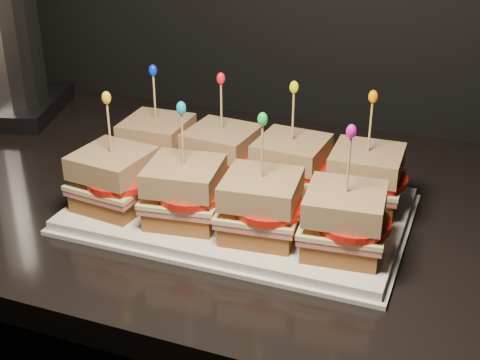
% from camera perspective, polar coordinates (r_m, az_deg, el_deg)
% --- Properties ---
extents(granite_slab, '(2.49, 0.66, 0.04)m').
position_cam_1_polar(granite_slab, '(1.05, -9.16, -0.45)').
color(granite_slab, black).
rests_on(granite_slab, cabinet).
extents(platter, '(0.44, 0.27, 0.02)m').
position_cam_1_polar(platter, '(0.91, 0.00, -2.59)').
color(platter, white).
rests_on(platter, granite_slab).
extents(platter_rim, '(0.45, 0.28, 0.01)m').
position_cam_1_polar(platter_rim, '(0.91, 0.00, -2.92)').
color(platter_rim, white).
rests_on(platter_rim, granite_slab).
extents(sandwich_0_bread_bot, '(0.09, 0.09, 0.02)m').
position_cam_1_polar(sandwich_0_bread_bot, '(1.01, -6.98, 1.61)').
color(sandwich_0_bread_bot, '#582E0E').
rests_on(sandwich_0_bread_bot, platter).
extents(sandwich_0_ham, '(0.10, 0.10, 0.01)m').
position_cam_1_polar(sandwich_0_ham, '(1.00, -7.03, 2.45)').
color(sandwich_0_ham, '#C15553').
rests_on(sandwich_0_ham, sandwich_0_bread_bot).
extents(sandwich_0_cheese, '(0.10, 0.10, 0.01)m').
position_cam_1_polar(sandwich_0_cheese, '(1.00, -7.06, 2.82)').
color(sandwich_0_cheese, '#F0DD95').
rests_on(sandwich_0_cheese, sandwich_0_ham).
extents(sandwich_0_tomato, '(0.09, 0.09, 0.01)m').
position_cam_1_polar(sandwich_0_tomato, '(0.99, -6.62, 2.99)').
color(sandwich_0_tomato, red).
rests_on(sandwich_0_tomato, sandwich_0_cheese).
extents(sandwich_0_bread_top, '(0.09, 0.09, 0.03)m').
position_cam_1_polar(sandwich_0_bread_top, '(0.99, -7.14, 4.27)').
color(sandwich_0_bread_top, brown).
rests_on(sandwich_0_bread_top, sandwich_0_tomato).
extents(sandwich_0_pick, '(0.00, 0.00, 0.09)m').
position_cam_1_polar(sandwich_0_pick, '(0.98, -7.29, 6.74)').
color(sandwich_0_pick, tan).
rests_on(sandwich_0_pick, sandwich_0_bread_top).
extents(sandwich_0_frill, '(0.01, 0.01, 0.02)m').
position_cam_1_polar(sandwich_0_frill, '(0.96, -7.44, 9.27)').
color(sandwich_0_frill, '#0827D6').
rests_on(sandwich_0_frill, sandwich_0_pick).
extents(sandwich_1_bread_bot, '(0.10, 0.10, 0.02)m').
position_cam_1_polar(sandwich_1_bread_bot, '(0.97, -1.54, 0.70)').
color(sandwich_1_bread_bot, '#582E0E').
rests_on(sandwich_1_bread_bot, platter).
extents(sandwich_1_ham, '(0.11, 0.10, 0.01)m').
position_cam_1_polar(sandwich_1_ham, '(0.96, -1.55, 1.58)').
color(sandwich_1_ham, '#C15553').
rests_on(sandwich_1_ham, sandwich_1_bread_bot).
extents(sandwich_1_cheese, '(0.11, 0.10, 0.01)m').
position_cam_1_polar(sandwich_1_cheese, '(0.96, -1.55, 1.95)').
color(sandwich_1_cheese, '#F0DD95').
rests_on(sandwich_1_cheese, sandwich_1_ham).
extents(sandwich_1_tomato, '(0.09, 0.09, 0.01)m').
position_cam_1_polar(sandwich_1_tomato, '(0.95, -1.03, 2.12)').
color(sandwich_1_tomato, red).
rests_on(sandwich_1_tomato, sandwich_1_cheese).
extents(sandwich_1_bread_top, '(0.10, 0.10, 0.03)m').
position_cam_1_polar(sandwich_1_bread_top, '(0.95, -1.57, 3.46)').
color(sandwich_1_bread_top, brown).
rests_on(sandwich_1_bread_top, sandwich_1_tomato).
extents(sandwich_1_pick, '(0.00, 0.00, 0.09)m').
position_cam_1_polar(sandwich_1_pick, '(0.93, -1.61, 6.03)').
color(sandwich_1_pick, tan).
rests_on(sandwich_1_pick, sandwich_1_bread_top).
extents(sandwich_1_frill, '(0.01, 0.01, 0.02)m').
position_cam_1_polar(sandwich_1_frill, '(0.92, -1.64, 8.66)').
color(sandwich_1_frill, red).
rests_on(sandwich_1_frill, sandwich_1_pick).
extents(sandwich_2_bread_bot, '(0.09, 0.09, 0.02)m').
position_cam_1_polar(sandwich_2_bread_bot, '(0.94, 4.33, -0.28)').
color(sandwich_2_bread_bot, '#582E0E').
rests_on(sandwich_2_bread_bot, platter).
extents(sandwich_2_ham, '(0.10, 0.10, 0.01)m').
position_cam_1_polar(sandwich_2_ham, '(0.93, 4.36, 0.61)').
color(sandwich_2_ham, '#C15553').
rests_on(sandwich_2_ham, sandwich_2_bread_bot).
extents(sandwich_2_cheese, '(0.11, 0.10, 0.01)m').
position_cam_1_polar(sandwich_2_cheese, '(0.93, 4.38, 1.00)').
color(sandwich_2_cheese, '#F0DD95').
rests_on(sandwich_2_cheese, sandwich_2_ham).
extents(sandwich_2_tomato, '(0.09, 0.09, 0.01)m').
position_cam_1_polar(sandwich_2_tomato, '(0.92, 5.00, 1.16)').
color(sandwich_2_tomato, red).
rests_on(sandwich_2_tomato, sandwich_2_cheese).
extents(sandwich_2_bread_top, '(0.10, 0.10, 0.03)m').
position_cam_1_polar(sandwich_2_bread_top, '(0.92, 4.43, 2.55)').
color(sandwich_2_bread_top, brown).
rests_on(sandwich_2_bread_top, sandwich_2_tomato).
extents(sandwich_2_pick, '(0.00, 0.00, 0.09)m').
position_cam_1_polar(sandwich_2_pick, '(0.90, 4.53, 5.19)').
color(sandwich_2_pick, tan).
rests_on(sandwich_2_pick, sandwich_2_bread_top).
extents(sandwich_2_frill, '(0.01, 0.01, 0.02)m').
position_cam_1_polar(sandwich_2_frill, '(0.89, 4.64, 7.91)').
color(sandwich_2_frill, yellow).
rests_on(sandwich_2_frill, sandwich_2_pick).
extents(sandwich_3_bread_bot, '(0.09, 0.09, 0.02)m').
position_cam_1_polar(sandwich_3_bread_bot, '(0.92, 10.53, -1.32)').
color(sandwich_3_bread_bot, '#582E0E').
rests_on(sandwich_3_bread_bot, platter).
extents(sandwich_3_ham, '(0.10, 0.10, 0.01)m').
position_cam_1_polar(sandwich_3_ham, '(0.91, 10.61, -0.41)').
color(sandwich_3_ham, '#C15553').
rests_on(sandwich_3_ham, sandwich_3_bread_bot).
extents(sandwich_3_cheese, '(0.10, 0.10, 0.01)m').
position_cam_1_polar(sandwich_3_cheese, '(0.91, 10.64, -0.02)').
color(sandwich_3_cheese, '#F0DD95').
rests_on(sandwich_3_cheese, sandwich_3_ham).
extents(sandwich_3_tomato, '(0.09, 0.09, 0.01)m').
position_cam_1_polar(sandwich_3_tomato, '(0.90, 11.35, 0.13)').
color(sandwich_3_tomato, red).
rests_on(sandwich_3_tomato, sandwich_3_cheese).
extents(sandwich_3_bread_top, '(0.09, 0.09, 0.03)m').
position_cam_1_polar(sandwich_3_bread_top, '(0.90, 10.79, 1.55)').
color(sandwich_3_bread_top, brown).
rests_on(sandwich_3_bread_top, sandwich_3_tomato).
extents(sandwich_3_pick, '(0.00, 0.00, 0.09)m').
position_cam_1_polar(sandwich_3_pick, '(0.88, 11.03, 4.23)').
color(sandwich_3_pick, tan).
rests_on(sandwich_3_pick, sandwich_3_bread_top).
extents(sandwich_3_frill, '(0.01, 0.01, 0.02)m').
position_cam_1_polar(sandwich_3_frill, '(0.86, 11.29, 7.00)').
color(sandwich_3_frill, orange).
rests_on(sandwich_3_frill, sandwich_3_pick).
extents(sandwich_4_bread_bot, '(0.10, 0.10, 0.02)m').
position_cam_1_polar(sandwich_4_bread_bot, '(0.91, -10.57, -1.45)').
color(sandwich_4_bread_bot, '#582E0E').
rests_on(sandwich_4_bread_bot, platter).
extents(sandwich_4_ham, '(0.11, 0.10, 0.01)m').
position_cam_1_polar(sandwich_4_ham, '(0.91, -10.65, -0.54)').
color(sandwich_4_ham, '#C15553').
rests_on(sandwich_4_ham, sandwich_4_bread_bot).
extents(sandwich_4_cheese, '(0.11, 0.11, 0.01)m').
position_cam_1_polar(sandwich_4_cheese, '(0.90, -10.69, -0.14)').
color(sandwich_4_cheese, '#F0DD95').
rests_on(sandwich_4_cheese, sandwich_4_ham).
extents(sandwich_4_tomato, '(0.09, 0.09, 0.01)m').
position_cam_1_polar(sandwich_4_tomato, '(0.89, -10.26, 0.00)').
color(sandwich_4_tomato, red).
rests_on(sandwich_4_tomato, sandwich_4_cheese).
extents(sandwich_4_bread_top, '(0.10, 0.10, 0.03)m').
position_cam_1_polar(sandwich_4_bread_top, '(0.89, -10.83, 1.43)').
color(sandwich_4_bread_top, brown).
rests_on(sandwich_4_bread_top, sandwich_4_tomato).
extents(sandwich_4_pick, '(0.00, 0.00, 0.09)m').
position_cam_1_polar(sandwich_4_pick, '(0.87, -11.08, 4.12)').
color(sandwich_4_pick, tan).
rests_on(sandwich_4_pick, sandwich_4_bread_top).
extents(sandwich_4_frill, '(0.01, 0.01, 0.02)m').
position_cam_1_polar(sandwich_4_frill, '(0.86, -11.34, 6.90)').
color(sandwich_4_frill, gold).
rests_on(sandwich_4_frill, sandwich_4_pick).
extents(sandwich_5_bread_bot, '(0.10, 0.10, 0.02)m').
position_cam_1_polar(sandwich_5_bread_bot, '(0.87, -4.68, -2.62)').
color(sandwich_5_bread_bot, '#582E0E').
rests_on(sandwich_5_bread_bot, platter).
extents(sandwich_5_ham, '(0.11, 0.11, 0.01)m').
position_cam_1_polar(sandwich_5_ham, '(0.86, -4.72, -1.67)').
color(sandwich_5_ham, '#C15553').
rests_on(sandwich_5_ham, sandwich_5_bread_bot).
extents(sandwich_5_cheese, '(0.11, 0.11, 0.01)m').
position_cam_1_polar(sandwich_5_cheese, '(0.86, -4.74, -1.25)').
color(sandwich_5_cheese, '#F0DD95').
rests_on(sandwich_5_cheese, sandwich_5_ham).
extents(sandwich_5_tomato, '(0.09, 0.09, 0.01)m').
position_cam_1_polar(sandwich_5_tomato, '(0.85, -4.19, -1.12)').
color(sandwich_5_tomato, red).
rests_on(sandwich_5_tomato, sandwich_5_cheese).
extents(sandwich_5_bread_top, '(0.10, 0.10, 0.03)m').
position_cam_1_polar(sandwich_5_bread_top, '(0.85, -4.80, 0.39)').
color(sandwich_5_bread_top, brown).
rests_on(sandwich_5_bread_top, sandwich_5_tomato).
extents(sandwich_5_pick, '(0.00, 0.00, 0.09)m').
position_cam_1_polar(sandwich_5_pick, '(0.83, -4.92, 3.22)').
color(sandwich_5_pick, tan).
rests_on(sandwich_5_pick, sandwich_5_bread_top).
extents(sandwich_5_frill, '(0.01, 0.01, 0.02)m').
position_cam_1_polar(sandwich_5_frill, '(0.81, -5.04, 6.14)').
color(sandwich_5_frill, '#1699C2').
rests_on(sandwich_5_frill, sandwich_5_pick).
extents(sandwich_6_bread_bot, '(0.10, 0.10, 0.02)m').
position_cam_1_polar(sandwich_6_bread_bot, '(0.83, 1.79, -3.86)').
color(sandwich_6_bread_bot, '#582E0E').
rests_on(sandwich_6_bread_bot, platter).
extents(sandwich_6_ham, '(0.11, 0.10, 0.01)m').
position_cam_1_polar(sandwich_6_ham, '(0.83, 1.81, -2.89)').
color(sandwich_6_ham, '#C15553').
rests_on(sandwich_6_ham, sandwich_6_bread_bot).
extents(sandwich_6_cheese, '(0.11, 0.11, 0.01)m').
position_cam_1_polar(sandwich_6_cheese, '(0.82, 1.81, -2.46)').
color(sandwich_6_cheese, '#F0DD95').
rests_on(sandwich_6_cheese, sandwich_6_ham).
extents(sandwich_6_tomato, '(0.09, 0.09, 0.01)m').
position_cam_1_polar(sandwich_6_tomato, '(0.81, 2.48, -2.33)').
color(sandwich_6_tomato, red).
rests_on(sandwich_6_tomato, sandwich_6_cheese).
extents(sandwich_6_bread_top, '(0.10, 0.10, 0.03)m').
position_cam_1_polar(sandwich_6_bread_top, '(0.81, 1.84, -0.76)').
color(sandwich_6_bread_top, brown).
rests_on(sandwich_6_bread_top, sandwich_6_tomato).
extents(sandwich_6_pick, '(0.00, 0.00, 0.09)m').
position_cam_1_polar(sandwich_6_pick, '(0.79, 1.89, 2.17)').
color(sandwich_6_pick, tan).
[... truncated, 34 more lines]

